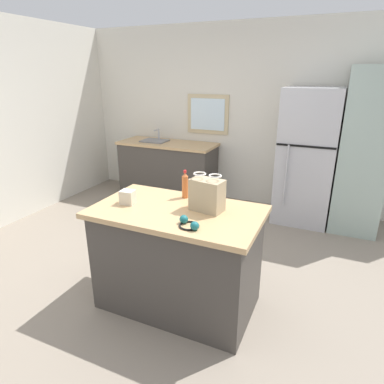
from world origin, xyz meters
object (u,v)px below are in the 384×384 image
(shopping_bag, at_px, (207,195))
(ear_defenders, at_px, (189,224))
(tall_cabinet, at_px, (363,152))
(kitchen_island, at_px, (178,258))
(small_box, at_px, (128,197))
(refrigerator, at_px, (307,157))
(bottle, at_px, (185,185))

(shopping_bag, height_order, ear_defenders, shopping_bag)
(tall_cabinet, relative_size, ear_defenders, 9.94)
(kitchen_island, relative_size, tall_cabinet, 0.67)
(shopping_bag, bearing_deg, small_box, -168.08)
(shopping_bag, distance_m, small_box, 0.68)
(tall_cabinet, distance_m, shopping_bag, 2.56)
(small_box, bearing_deg, refrigerator, 63.55)
(tall_cabinet, xyz_separation_m, ear_defenders, (-1.20, -2.59, -0.09))
(shopping_bag, bearing_deg, ear_defenders, -90.95)
(refrigerator, bearing_deg, kitchen_island, -108.03)
(kitchen_island, distance_m, bottle, 0.63)
(refrigerator, distance_m, bottle, 2.23)
(refrigerator, xyz_separation_m, small_box, (-1.19, -2.40, 0.08))
(kitchen_island, bearing_deg, shopping_bag, 19.95)
(kitchen_island, relative_size, small_box, 11.77)
(shopping_bag, bearing_deg, kitchen_island, -160.05)
(bottle, height_order, ear_defenders, bottle)
(kitchen_island, relative_size, shopping_bag, 4.53)
(refrigerator, xyz_separation_m, bottle, (-0.82, -2.07, 0.13))
(small_box, relative_size, ear_defenders, 0.57)
(tall_cabinet, height_order, small_box, tall_cabinet)
(bottle, bearing_deg, refrigerator, 68.51)
(ear_defenders, bearing_deg, tall_cabinet, 65.13)
(shopping_bag, bearing_deg, tall_cabinet, 62.12)
(refrigerator, relative_size, small_box, 15.27)
(small_box, bearing_deg, shopping_bag, 11.92)
(bottle, distance_m, ear_defenders, 0.59)
(ear_defenders, bearing_deg, refrigerator, 78.22)
(small_box, bearing_deg, kitchen_island, 7.47)
(ear_defenders, bearing_deg, kitchen_island, 131.83)
(kitchen_island, distance_m, small_box, 0.67)
(kitchen_island, bearing_deg, small_box, -172.53)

